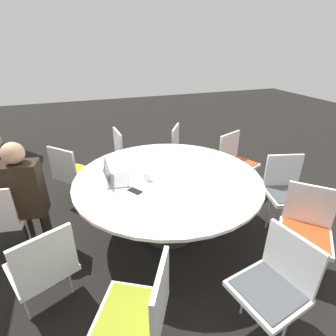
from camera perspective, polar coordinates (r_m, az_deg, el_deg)
name	(u,v)px	position (r m, az deg, el deg)	size (l,w,h in m)	color
ground_plane	(168,232)	(3.13, 0.00, -13.75)	(16.00, 16.00, 0.00)	black
conference_table	(168,185)	(2.77, 0.00, -3.77)	(1.93, 1.93, 0.73)	#333333
chair_1	(43,265)	(2.27, -25.55, -18.48)	(0.56, 0.57, 0.85)	white
chair_2	(141,310)	(1.85, -6.00, -28.30)	(0.59, 0.58, 0.85)	white
chair_3	(275,281)	(2.11, 22.34, -21.81)	(0.51, 0.50, 0.85)	white
chair_4	(306,226)	(2.71, 27.88, -11.05)	(0.61, 0.61, 0.85)	white
chair_5	(286,187)	(3.26, 24.27, -3.81)	(0.52, 0.53, 0.85)	white
chair_6	(236,159)	(3.80, 14.49, 1.96)	(0.56, 0.57, 0.85)	white
chair_7	(183,149)	(4.03, 3.39, 4.16)	(0.60, 0.59, 0.85)	white
chair_8	(127,152)	(3.96, -8.84, 3.46)	(0.47, 0.45, 0.85)	white
chair_9	(72,171)	(3.55, -20.12, -0.63)	(0.61, 0.61, 0.85)	white
person_0	(24,191)	(2.88, -28.86, -4.40)	(0.30, 0.39, 1.20)	#2D2319
laptop	(113,177)	(2.66, -11.79, -1.84)	(0.35, 0.28, 0.21)	#99999E
coffee_cup	(147,177)	(2.64, -4.59, -1.93)	(0.07, 0.07, 0.08)	white
cell_phone	(135,191)	(2.48, -7.22, -4.98)	(0.16, 0.13, 0.01)	black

